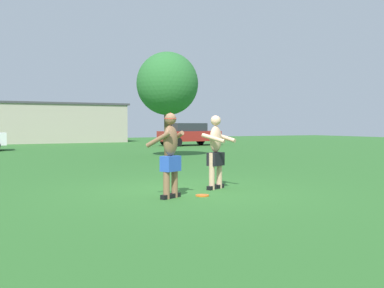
% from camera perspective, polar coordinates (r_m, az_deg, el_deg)
% --- Properties ---
extents(ground_plane, '(80.00, 80.00, 0.00)m').
position_cam_1_polar(ground_plane, '(9.87, -0.75, -6.06)').
color(ground_plane, '#2D6628').
extents(player_with_cap, '(0.75, 0.76, 1.71)m').
position_cam_1_polar(player_with_cap, '(8.88, -2.79, -0.91)').
color(player_with_cap, black).
rests_on(player_with_cap, ground_plane).
extents(player_in_black, '(0.76, 0.78, 1.68)m').
position_cam_1_polar(player_in_black, '(10.17, 3.07, -0.79)').
color(player_in_black, black).
rests_on(player_in_black, ground_plane).
extents(frisbee, '(0.28, 0.28, 0.03)m').
position_cam_1_polar(frisbee, '(9.23, 1.32, -6.58)').
color(frisbee, orange).
rests_on(frisbee, ground_plane).
extents(car_red_near_post, '(4.44, 2.32, 1.58)m').
position_cam_1_polar(car_red_near_post, '(31.57, -0.40, 1.30)').
color(car_red_near_post, maroon).
rests_on(car_red_near_post, ground_plane).
extents(outbuilding_behind_lot, '(10.44, 4.35, 3.25)m').
position_cam_1_polar(outbuilding_behind_lot, '(38.71, -16.29, 2.61)').
color(outbuilding_behind_lot, '#B2A893').
rests_on(outbuilding_behind_lot, ground_plane).
extents(tree_right_field, '(2.78, 2.78, 4.74)m').
position_cam_1_polar(tree_right_field, '(20.36, -3.16, 7.65)').
color(tree_right_field, brown).
rests_on(tree_right_field, ground_plane).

